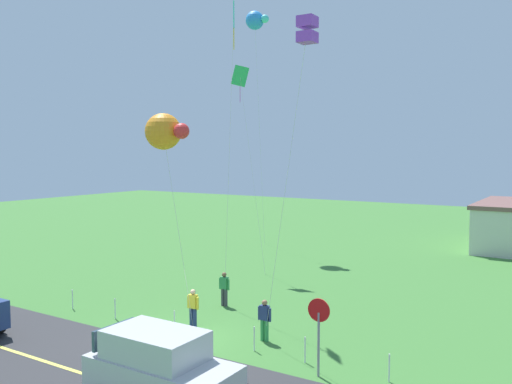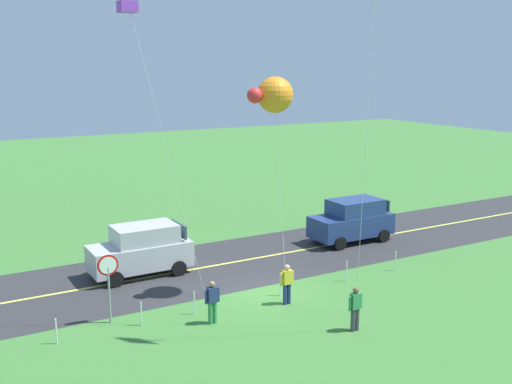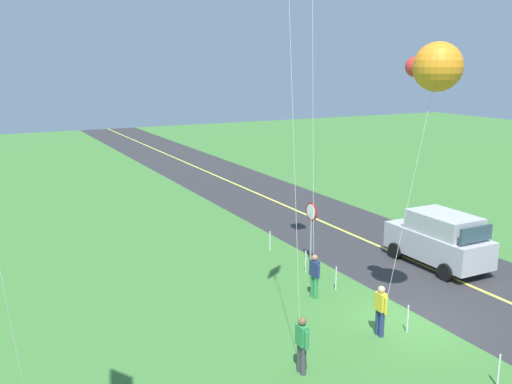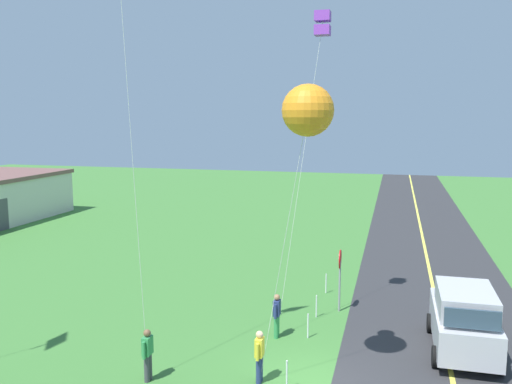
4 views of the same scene
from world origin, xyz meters
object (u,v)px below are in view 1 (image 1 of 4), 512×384
stop_sign (319,322)px  person_adult_companion (193,307)px  kite_red_low (234,21)px  person_child_watcher (265,319)px  car_suv_foreground (160,370)px  kite_pink_drift (256,20)px  kite_blue_mid (165,132)px  kite_green_far (240,80)px  person_adult_near (224,288)px  kite_yellow_high (307,31)px

stop_sign → person_adult_companion: stop_sign is taller
kite_red_low → person_adult_companion: bearing=-81.2°
person_child_watcher → kite_red_low: 13.49m
car_suv_foreground → kite_red_low: 16.26m
person_adult_companion → kite_pink_drift: (-8.42, 18.22, 16.34)m
kite_blue_mid → kite_green_far: size_ratio=0.69×
car_suv_foreground → person_adult_companion: bearing=121.5°
kite_green_far → person_adult_near: bearing=-61.4°
kite_yellow_high → person_adult_near: bearing=146.7°
kite_blue_mid → person_adult_near: bearing=96.8°
person_adult_companion → kite_blue_mid: bearing=-172.1°
person_adult_near → kite_yellow_high: bearing=36.4°
kite_yellow_high → kite_pink_drift: size_ratio=0.65×
kite_red_low → kite_blue_mid: (0.41, -5.28, -5.24)m
car_suv_foreground → person_child_watcher: car_suv_foreground is taller
person_adult_companion → person_child_watcher: same height
stop_sign → person_adult_near: 8.80m
kite_blue_mid → kite_pink_drift: bearing=112.8°
stop_sign → kite_green_far: kite_green_far is taller
kite_blue_mid → car_suv_foreground: bearing=-50.1°
person_child_watcher → kite_blue_mid: bearing=-61.6°
person_adult_companion → kite_yellow_high: bearing=-83.6°
person_child_watcher → kite_blue_mid: (-3.50, -1.60, 7.14)m
stop_sign → person_child_watcher: 3.81m
person_adult_companion → kite_green_far: (-4.91, 10.89, 10.78)m
person_adult_companion → kite_red_low: bearing=24.6°
kite_red_low → kite_yellow_high: (6.23, -4.82, -2.06)m
car_suv_foreground → person_adult_near: bearing=115.6°
stop_sign → person_adult_near: bearing=145.7°
stop_sign → kite_pink_drift: size_ratio=0.14×
kite_yellow_high → kite_pink_drift: bearing=126.3°
person_adult_near → person_child_watcher: bearing=32.8°
kite_green_far → kite_pink_drift: kite_pink_drift is taller
car_suv_foreground → kite_red_low: bearing=113.5°
stop_sign → person_adult_near: size_ratio=1.60×
car_suv_foreground → kite_green_far: bearing=117.0°
person_adult_companion → person_child_watcher: bearing=-70.6°
person_adult_companion → kite_red_low: (-0.61, 3.90, 12.38)m
car_suv_foreground → person_child_watcher: size_ratio=2.75×
kite_blue_mid → kite_pink_drift: kite_pink_drift is taller
kite_blue_mid → stop_sign: bearing=-2.5°
kite_blue_mid → kite_green_far: (-4.71, 12.27, 3.65)m
kite_yellow_high → kite_pink_drift: 24.50m
person_adult_near → kite_blue_mid: (0.55, -4.64, 7.14)m
person_adult_near → kite_red_low: kite_red_low is taller
person_adult_companion → kite_red_low: size_ratio=0.11×
person_adult_near → kite_pink_drift: bearing=-173.2°
car_suv_foreground → kite_yellow_high: 11.43m
kite_blue_mid → kite_yellow_high: 6.64m
kite_pink_drift → kite_green_far: bearing=-64.4°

